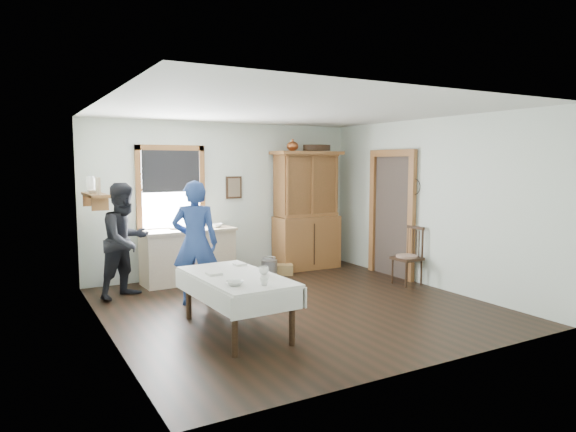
{
  "coord_description": "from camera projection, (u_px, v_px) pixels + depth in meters",
  "views": [
    {
      "loc": [
        -3.51,
        -6.06,
        2.0
      ],
      "look_at": [
        0.05,
        0.3,
        1.24
      ],
      "focal_mm": 32.0,
      "sensor_mm": 36.0,
      "label": 1
    }
  ],
  "objects": [
    {
      "name": "room",
      "position": [
        295.0,
        210.0,
        7.03
      ],
      "size": [
        5.01,
        5.01,
        2.7
      ],
      "color": "black",
      "rests_on": "ground"
    },
    {
      "name": "window",
      "position": [
        171.0,
        184.0,
        8.66
      ],
      "size": [
        1.18,
        0.07,
        1.48
      ],
      "color": "white",
      "rests_on": "room"
    },
    {
      "name": "doorway",
      "position": [
        392.0,
        210.0,
        8.99
      ],
      "size": [
        0.09,
        1.14,
        2.22
      ],
      "color": "#40342D",
      "rests_on": "room"
    },
    {
      "name": "wall_shelf",
      "position": [
        94.0,
        193.0,
        7.19
      ],
      "size": [
        0.24,
        1.0,
        0.44
      ],
      "color": "brown",
      "rests_on": "room"
    },
    {
      "name": "framed_picture",
      "position": [
        234.0,
        187.0,
        9.22
      ],
      "size": [
        0.3,
        0.04,
        0.4
      ],
      "primitive_type": "cube",
      "color": "#352212",
      "rests_on": "room"
    },
    {
      "name": "rug_beater",
      "position": [
        415.0,
        179.0,
        8.45
      ],
      "size": [
        0.01,
        0.27,
        0.27
      ],
      "primitive_type": "torus",
      "rotation": [
        0.0,
        1.57,
        0.0
      ],
      "color": "black",
      "rests_on": "room"
    },
    {
      "name": "work_counter",
      "position": [
        188.0,
        256.0,
        8.57
      ],
      "size": [
        1.6,
        0.68,
        0.9
      ],
      "primitive_type": "cube",
      "rotation": [
        0.0,
        0.0,
        0.06
      ],
      "color": "#C6B489",
      "rests_on": "room"
    },
    {
      "name": "china_hutch",
      "position": [
        307.0,
        210.0,
        9.66
      ],
      "size": [
        1.31,
        0.64,
        2.21
      ],
      "primitive_type": "cube",
      "rotation": [
        0.0,
        0.0,
        -0.02
      ],
      "color": "brown",
      "rests_on": "room"
    },
    {
      "name": "dining_table",
      "position": [
        236.0,
        303.0,
        6.08
      ],
      "size": [
        0.97,
        1.74,
        0.68
      ],
      "primitive_type": "cube",
      "rotation": [
        0.0,
        0.0,
        0.05
      ],
      "color": "silver",
      "rests_on": "room"
    },
    {
      "name": "spindle_chair",
      "position": [
        407.0,
        256.0,
        8.4
      ],
      "size": [
        0.46,
        0.46,
        0.96
      ],
      "primitive_type": "cube",
      "rotation": [
        0.0,
        0.0,
        0.04
      ],
      "color": "#352212",
      "rests_on": "room"
    },
    {
      "name": "pail",
      "position": [
        269.0,
        268.0,
        9.0
      ],
      "size": [
        0.36,
        0.36,
        0.3
      ],
      "primitive_type": "cube",
      "rotation": [
        0.0,
        0.0,
        -0.35
      ],
      "color": "#A2A4AA",
      "rests_on": "room"
    },
    {
      "name": "wicker_basket",
      "position": [
        284.0,
        270.0,
        9.15
      ],
      "size": [
        0.38,
        0.33,
        0.19
      ],
      "primitive_type": "cube",
      "rotation": [
        0.0,
        0.0,
        -0.42
      ],
      "color": "#A27E49",
      "rests_on": "room"
    },
    {
      "name": "woman_blue",
      "position": [
        195.0,
        247.0,
        7.19
      ],
      "size": [
        0.7,
        0.6,
        1.62
      ],
      "primitive_type": "imported",
      "rotation": [
        0.0,
        0.0,
        2.72
      ],
      "color": "navy",
      "rests_on": "room"
    },
    {
      "name": "figure_dark",
      "position": [
        126.0,
        245.0,
        7.59
      ],
      "size": [
        0.96,
        0.9,
        1.58
      ],
      "primitive_type": "imported",
      "rotation": [
        0.0,
        0.0,
        0.51
      ],
      "color": "black",
      "rests_on": "room"
    },
    {
      "name": "table_cup_a",
      "position": [
        264.0,
        270.0,
        6.08
      ],
      "size": [
        0.15,
        0.15,
        0.09
      ],
      "primitive_type": "imported",
      "rotation": [
        0.0,
        0.0,
        -0.34
      ],
      "color": "silver",
      "rests_on": "dining_table"
    },
    {
      "name": "table_cup_b",
      "position": [
        264.0,
        281.0,
        5.54
      ],
      "size": [
        0.1,
        0.1,
        0.09
      ],
      "primitive_type": "imported",
      "rotation": [
        0.0,
        0.0,
        0.02
      ],
      "color": "silver",
      "rests_on": "dining_table"
    },
    {
      "name": "table_bowl",
      "position": [
        235.0,
        283.0,
        5.54
      ],
      "size": [
        0.27,
        0.27,
        0.05
      ],
      "primitive_type": "imported",
      "rotation": [
        0.0,
        0.0,
        -0.37
      ],
      "color": "silver",
      "rests_on": "dining_table"
    },
    {
      "name": "counter_book",
      "position": [
        177.0,
        229.0,
        8.4
      ],
      "size": [
        0.3,
        0.3,
        0.02
      ],
      "primitive_type": "imported",
      "rotation": [
        0.0,
        0.0,
        0.75
      ],
      "color": "brown",
      "rests_on": "work_counter"
    },
    {
      "name": "counter_bowl",
      "position": [
        216.0,
        226.0,
        8.72
      ],
      "size": [
        0.25,
        0.25,
        0.06
      ],
      "primitive_type": "imported",
      "rotation": [
        0.0,
        0.0,
        0.27
      ],
      "color": "silver",
      "rests_on": "work_counter"
    },
    {
      "name": "shelf_bowl",
      "position": [
        94.0,
        191.0,
        7.2
      ],
      "size": [
        0.22,
        0.22,
        0.05
      ],
      "primitive_type": "imported",
      "color": "silver",
      "rests_on": "wall_shelf"
    }
  ]
}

